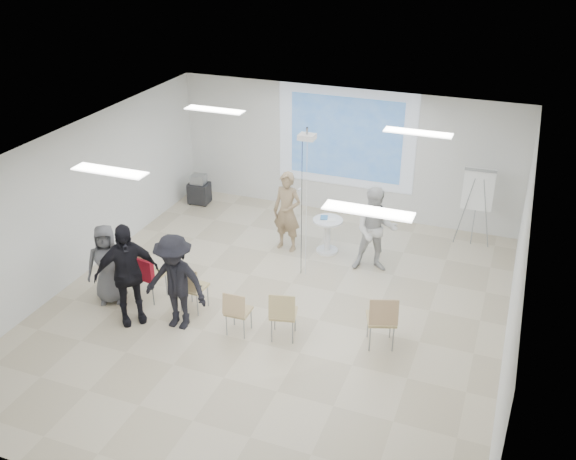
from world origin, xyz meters
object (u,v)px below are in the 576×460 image
(player_right, at_px, (376,226))
(flipchart_easel, at_px, (478,190))
(chair_right_far, at_px, (382,317))
(pedestal_table, at_px, (327,233))
(audience_mid, at_px, (175,276))
(chair_left_inner, at_px, (191,285))
(audience_outer, at_px, (107,260))
(audience_left, at_px, (126,267))
(player_left, at_px, (287,207))
(chair_left_mid, at_px, (147,272))
(chair_right_inner, at_px, (283,312))
(chair_far_left, at_px, (120,271))
(av_cart, at_px, (199,190))
(chair_center, at_px, (237,310))
(laptop, at_px, (194,285))

(player_right, bearing_deg, flipchart_easel, 31.09)
(chair_right_far, height_order, flipchart_easel, flipchart_easel)
(pedestal_table, bearing_deg, audience_mid, -114.52)
(chair_right_far, xyz_separation_m, audience_mid, (-3.42, -0.64, 0.40))
(chair_left_inner, bearing_deg, pedestal_table, 66.21)
(pedestal_table, distance_m, audience_outer, 4.51)
(flipchart_easel, bearing_deg, audience_left, -139.07)
(pedestal_table, xyz_separation_m, player_left, (-0.84, -0.16, 0.55))
(chair_left_mid, height_order, chair_left_inner, chair_left_mid)
(chair_left_inner, distance_m, chair_right_inner, 1.85)
(player_left, height_order, audience_left, audience_left)
(chair_left_mid, bearing_deg, flipchart_easel, 47.83)
(chair_far_left, xyz_separation_m, chair_left_mid, (0.53, 0.08, 0.05))
(chair_left_mid, distance_m, av_cart, 4.39)
(chair_left_mid, height_order, flipchart_easel, flipchart_easel)
(chair_left_mid, xyz_separation_m, chair_right_far, (4.34, 0.11, 0.00))
(chair_center, relative_size, flipchart_easel, 0.49)
(chair_left_inner, bearing_deg, av_cart, 120.37)
(chair_far_left, distance_m, laptop, 1.47)
(chair_left_mid, xyz_separation_m, audience_outer, (-0.64, -0.25, 0.27))
(pedestal_table, height_order, player_left, player_left)
(flipchart_easel, relative_size, av_cart, 2.33)
(player_left, bearing_deg, pedestal_table, 18.60)
(player_left, distance_m, chair_left_inner, 2.96)
(chair_right_inner, bearing_deg, laptop, 156.66)
(chair_left_mid, xyz_separation_m, av_cart, (-1.18, 4.22, -0.25))
(audience_outer, bearing_deg, pedestal_table, 18.35)
(laptop, height_order, audience_mid, audience_mid)
(player_left, xyz_separation_m, av_cart, (-2.85, 1.42, -0.63))
(pedestal_table, height_order, chair_right_inner, chair_right_inner)
(player_left, height_order, chair_left_mid, player_left)
(chair_far_left, bearing_deg, audience_outer, -103.59)
(pedestal_table, bearing_deg, chair_far_left, -135.10)
(chair_center, height_order, audience_left, audience_left)
(audience_outer, bearing_deg, av_cart, 69.75)
(audience_left, height_order, flipchart_easel, audience_left)
(chair_left_mid, bearing_deg, chair_far_left, -163.32)
(player_left, bearing_deg, audience_left, -106.91)
(player_left, distance_m, chair_right_inner, 3.27)
(chair_right_inner, distance_m, chair_right_far, 1.63)
(chair_left_mid, height_order, chair_right_inner, chair_left_mid)
(chair_left_mid, bearing_deg, audience_mid, -21.52)
(chair_right_far, height_order, audience_left, audience_left)
(player_right, height_order, chair_left_mid, player_right)
(audience_mid, bearing_deg, flipchart_easel, 48.05)
(audience_mid, relative_size, flipchart_easel, 1.15)
(chair_center, xyz_separation_m, audience_left, (-1.92, -0.27, 0.57))
(flipchart_easel, bearing_deg, audience_outer, -145.12)
(player_left, relative_size, chair_left_mid, 1.96)
(laptop, bearing_deg, player_left, -100.98)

